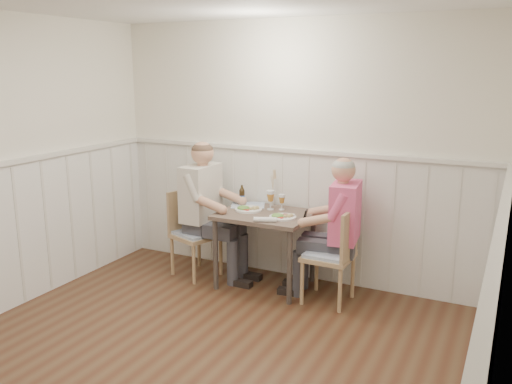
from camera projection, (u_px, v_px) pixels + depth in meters
ground_plane at (171, 382)px, 3.76m from camera, size 4.50×4.50×0.00m
room_shell at (163, 167)px, 3.42m from camera, size 4.04×4.54×2.60m
wainscot at (219, 258)px, 4.20m from camera, size 4.00×4.49×1.34m
dining_table at (265, 223)px, 5.29m from camera, size 0.88×0.70×0.75m
chair_right at (334, 252)px, 4.93m from camera, size 0.43×0.43×0.90m
chair_left at (193, 230)px, 5.64m from camera, size 0.53×0.53×0.89m
man_in_pink at (340, 239)px, 5.03m from camera, size 0.67×0.47×1.36m
diner_cream at (205, 220)px, 5.57m from camera, size 0.66×0.46×1.43m
plate_man at (282, 216)px, 5.08m from camera, size 0.26×0.26×0.06m
plate_diner at (247, 208)px, 5.35m from camera, size 0.27×0.27×0.07m
beer_glass_a at (282, 199)px, 5.35m from camera, size 0.06×0.06×0.16m
beer_glass_b at (270, 197)px, 5.35m from camera, size 0.08×0.08×0.19m
beer_bottle at (242, 196)px, 5.56m from camera, size 0.06×0.06×0.21m
rolled_napkin at (265, 220)px, 4.95m from camera, size 0.21×0.12×0.05m
grass_vase at (272, 188)px, 5.52m from camera, size 0.04×0.04×0.39m
gingham_mat at (248, 205)px, 5.54m from camera, size 0.42×0.38×0.01m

